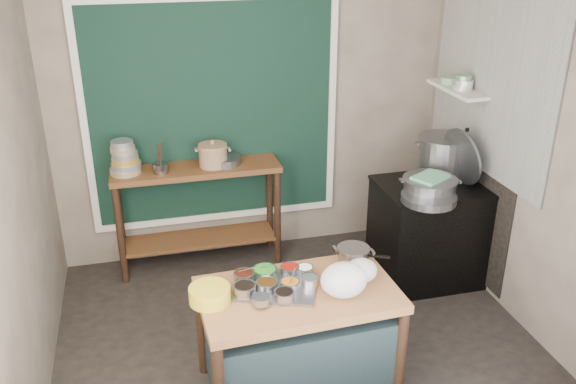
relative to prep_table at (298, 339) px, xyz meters
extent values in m
cube|color=#2A2420|center=(0.12, 0.51, -0.39)|extent=(3.50, 3.00, 0.02)
cube|color=gray|center=(0.12, 2.02, 1.02)|extent=(3.50, 0.02, 2.80)
cube|color=gray|center=(-1.64, 0.51, 1.02)|extent=(0.02, 3.00, 2.80)
cube|color=gray|center=(1.88, 0.51, 1.02)|extent=(0.02, 3.00, 2.80)
cube|color=black|center=(-0.23, 1.98, 0.98)|extent=(2.10, 0.02, 1.90)
cube|color=#B2B2AA|center=(1.85, 1.06, 1.48)|extent=(0.02, 1.70, 1.70)
cube|color=black|center=(1.86, 1.16, 0.32)|extent=(0.01, 1.30, 1.30)
cube|color=beige|center=(1.75, 1.36, 1.23)|extent=(0.22, 0.70, 0.03)
cube|color=brown|center=(0.00, 0.00, 0.00)|extent=(1.28, 0.77, 0.75)
cube|color=brown|center=(-0.43, 1.79, 0.10)|extent=(1.45, 0.40, 0.95)
cube|color=black|center=(1.47, 1.06, 0.05)|extent=(0.90, 0.68, 0.85)
cube|color=black|center=(1.47, 1.06, 0.49)|extent=(0.92, 0.69, 0.03)
cube|color=gray|center=(-0.13, 0.06, 0.39)|extent=(0.61, 0.53, 0.02)
cylinder|color=gray|center=(-0.05, 0.01, 0.42)|extent=(0.13, 0.13, 0.05)
cylinder|color=gray|center=(-0.32, 0.17, 0.43)|extent=(0.14, 0.14, 0.06)
cylinder|color=gray|center=(-0.12, -0.10, 0.42)|extent=(0.13, 0.13, 0.05)
cylinder|color=gray|center=(-0.34, 0.03, 0.43)|extent=(0.15, 0.15, 0.06)
cylinder|color=gray|center=(-0.01, 0.18, 0.42)|extent=(0.13, 0.13, 0.05)
cylinder|color=gray|center=(-0.20, 0.03, 0.43)|extent=(0.14, 0.14, 0.06)
cylinder|color=gray|center=(-0.18, 0.18, 0.43)|extent=(0.16, 0.16, 0.06)
cylinder|color=silver|center=(0.08, 0.03, 0.42)|extent=(0.11, 0.11, 0.05)
cylinder|color=gray|center=(-0.26, -0.11, 0.42)|extent=(0.11, 0.11, 0.05)
cylinder|color=gray|center=(0.09, 0.15, 0.42)|extent=(0.11, 0.11, 0.05)
cylinder|color=yellow|center=(-0.56, 0.02, 0.42)|extent=(0.32, 0.32, 0.10)
ellipsoid|color=white|center=(0.26, -0.12, 0.49)|extent=(0.31, 0.27, 0.22)
ellipsoid|color=white|center=(0.42, 0.01, 0.46)|extent=(0.24, 0.21, 0.16)
cylinder|color=tan|center=(-1.01, 1.79, 0.60)|extent=(0.26, 0.26, 0.05)
cylinder|color=gray|center=(-1.01, 1.79, 0.65)|extent=(0.25, 0.25, 0.05)
cylinder|color=gold|center=(-1.01, 1.79, 0.70)|extent=(0.23, 0.23, 0.05)
cylinder|color=gray|center=(-1.01, 1.79, 0.74)|extent=(0.21, 0.21, 0.05)
cylinder|color=tan|center=(-1.01, 1.79, 0.79)|extent=(0.20, 0.20, 0.05)
cylinder|color=gray|center=(-1.01, 1.79, 0.84)|extent=(0.18, 0.18, 0.05)
cylinder|color=gray|center=(-0.73, 1.73, 0.62)|extent=(0.16, 0.16, 0.08)
cylinder|color=gray|center=(-0.17, 1.79, 0.61)|extent=(0.27, 0.27, 0.07)
cylinder|color=gray|center=(1.67, 1.04, 0.74)|extent=(0.18, 0.50, 0.48)
cube|color=#61AF81|center=(1.33, 0.89, 0.66)|extent=(0.33, 0.31, 0.02)
cylinder|color=gray|center=(1.27, 0.77, 0.53)|extent=(0.51, 0.51, 0.06)
cylinder|color=silver|center=(1.75, 1.27, 1.26)|extent=(0.16, 0.16, 0.04)
cylinder|color=silver|center=(1.75, 1.27, 1.30)|extent=(0.14, 0.14, 0.04)
cylinder|color=gray|center=(1.75, 1.27, 1.34)|extent=(0.13, 0.13, 0.04)
cylinder|color=gray|center=(1.75, 1.50, 1.27)|extent=(0.17, 0.17, 0.05)
camera|label=1|loc=(-0.88, -3.14, 2.50)|focal=38.00mm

